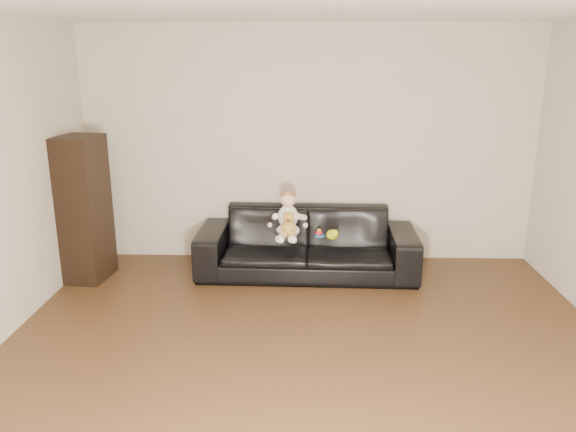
{
  "coord_description": "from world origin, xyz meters",
  "views": [
    {
      "loc": [
        -0.04,
        -3.44,
        2.26
      ],
      "look_at": [
        -0.21,
        2.14,
        0.66
      ],
      "focal_mm": 35.0,
      "sensor_mm": 36.0,
      "label": 1
    }
  ],
  "objects_px": {
    "toy_green": "(332,235)",
    "toy_rattle": "(319,233)",
    "baby": "(288,217)",
    "sofa": "(307,243)",
    "toy_blue_disc": "(320,236)",
    "cabinet": "(85,209)",
    "teddy_bear": "(288,224)"
  },
  "relations": [
    {
      "from": "cabinet",
      "to": "toy_rattle",
      "type": "bearing_deg",
      "value": 8.61
    },
    {
      "from": "sofa",
      "to": "toy_blue_disc",
      "type": "distance_m",
      "value": 0.2
    },
    {
      "from": "toy_green",
      "to": "toy_rattle",
      "type": "relative_size",
      "value": 2.1
    },
    {
      "from": "sofa",
      "to": "toy_green",
      "type": "xyz_separation_m",
      "value": [
        0.26,
        -0.21,
        0.16
      ]
    },
    {
      "from": "baby",
      "to": "toy_rattle",
      "type": "relative_size",
      "value": 6.85
    },
    {
      "from": "sofa",
      "to": "toy_rattle",
      "type": "distance_m",
      "value": 0.22
    },
    {
      "from": "baby",
      "to": "teddy_bear",
      "type": "distance_m",
      "value": 0.15
    },
    {
      "from": "cabinet",
      "to": "teddy_bear",
      "type": "relative_size",
      "value": 5.99
    },
    {
      "from": "toy_rattle",
      "to": "cabinet",
      "type": "bearing_deg",
      "value": -177.25
    },
    {
      "from": "baby",
      "to": "teddy_bear",
      "type": "relative_size",
      "value": 1.95
    },
    {
      "from": "toy_rattle",
      "to": "toy_blue_disc",
      "type": "bearing_deg",
      "value": 5.57
    },
    {
      "from": "toy_rattle",
      "to": "toy_blue_disc",
      "type": "relative_size",
      "value": 0.67
    },
    {
      "from": "cabinet",
      "to": "toy_rattle",
      "type": "height_order",
      "value": "cabinet"
    },
    {
      "from": "baby",
      "to": "toy_green",
      "type": "relative_size",
      "value": 3.27
    },
    {
      "from": "teddy_bear",
      "to": "baby",
      "type": "bearing_deg",
      "value": 92.28
    },
    {
      "from": "cabinet",
      "to": "toy_green",
      "type": "xyz_separation_m",
      "value": [
        2.54,
        0.01,
        -0.25
      ]
    },
    {
      "from": "baby",
      "to": "cabinet",
      "type": "bearing_deg",
      "value": -164.69
    },
    {
      "from": "toy_green",
      "to": "toy_blue_disc",
      "type": "xyz_separation_m",
      "value": [
        -0.13,
        0.11,
        -0.04
      ]
    },
    {
      "from": "toy_green",
      "to": "toy_rattle",
      "type": "xyz_separation_m",
      "value": [
        -0.13,
        0.1,
        -0.02
      ]
    },
    {
      "from": "sofa",
      "to": "toy_blue_disc",
      "type": "bearing_deg",
      "value": -36.37
    },
    {
      "from": "sofa",
      "to": "teddy_bear",
      "type": "bearing_deg",
      "value": -123.23
    },
    {
      "from": "cabinet",
      "to": "teddy_bear",
      "type": "distance_m",
      "value": 2.1
    },
    {
      "from": "toy_green",
      "to": "toy_blue_disc",
      "type": "height_order",
      "value": "toy_green"
    },
    {
      "from": "baby",
      "to": "sofa",
      "type": "bearing_deg",
      "value": 44.8
    },
    {
      "from": "sofa",
      "to": "cabinet",
      "type": "height_order",
      "value": "cabinet"
    },
    {
      "from": "sofa",
      "to": "toy_blue_disc",
      "type": "xyz_separation_m",
      "value": [
        0.13,
        -0.1,
        0.11
      ]
    },
    {
      "from": "teddy_bear",
      "to": "cabinet",
      "type": "bearing_deg",
      "value": 176.91
    },
    {
      "from": "toy_green",
      "to": "baby",
      "type": "bearing_deg",
      "value": 169.74
    },
    {
      "from": "cabinet",
      "to": "toy_blue_disc",
      "type": "bearing_deg",
      "value": 8.61
    },
    {
      "from": "cabinet",
      "to": "toy_rattle",
      "type": "relative_size",
      "value": 21.02
    },
    {
      "from": "baby",
      "to": "toy_green",
      "type": "distance_m",
      "value": 0.49
    },
    {
      "from": "cabinet",
      "to": "baby",
      "type": "height_order",
      "value": "cabinet"
    }
  ]
}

